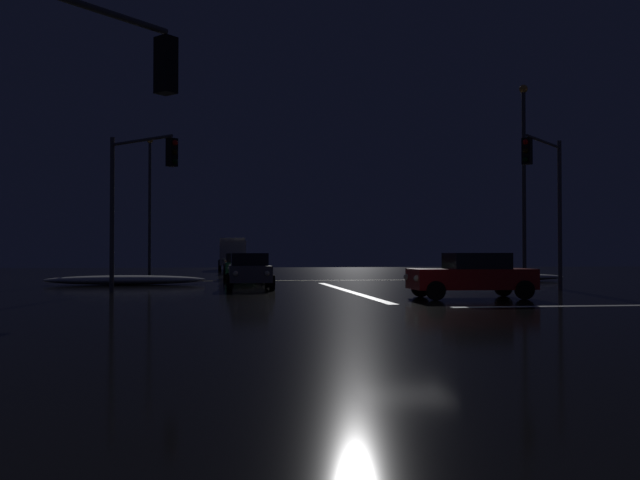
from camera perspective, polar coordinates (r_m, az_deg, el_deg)
The scene contains 18 objects.
ground at distance 19.99m, azimuth 6.97°, elevation -5.68°, with size 120.00×120.00×0.10m, color black.
stop_line_north at distance 28.90m, azimuth 2.29°, elevation -4.18°, with size 0.35×15.74×0.01m.
centre_line_ns at distance 40.36m, azimuth -0.64°, elevation -3.32°, with size 22.00×0.15×0.01m.
snow_bank_left_curb at distance 36.01m, azimuth -15.66°, elevation -3.18°, with size 7.90×1.50×0.47m.
snow_bank_right_curb at distance 40.52m, azimuth 13.92°, elevation -2.98°, with size 8.57×1.50×0.43m.
sedan_gray at distance 31.18m, azimuth -5.79°, elevation -2.49°, with size 2.02×4.33×1.57m.
sedan_silver at distance 37.26m, azimuth -5.91°, elevation -2.27°, with size 2.02×4.33×1.57m.
sedan_green at distance 42.78m, azimuth -6.56°, elevation -2.12°, with size 2.02×4.33×1.57m.
sedan_black at distance 48.10m, azimuth -6.11°, elevation -2.01°, with size 2.02×4.33×1.57m.
sedan_orange at distance 54.32m, azimuth -6.83°, elevation -1.91°, with size 2.02×4.33×1.57m.
sedan_white at distance 61.00m, azimuth -6.97°, elevation -1.83°, with size 2.02×4.33×1.57m.
box_truck at distance 68.56m, azimuth -7.19°, elevation -0.99°, with size 2.68×8.28×3.08m.
sedan_red_crossing at distance 24.73m, azimuth 12.35°, elevation -2.82°, with size 4.33×2.02×1.57m.
traffic_signal_sw at distance 11.86m, azimuth -22.59°, elevation 11.69°, with size 3.69×3.69×5.95m.
traffic_signal_ne at distance 30.91m, azimuth 18.08°, elevation 4.38°, with size 3.09×3.09×6.52m.
traffic_signal_nw at distance 28.05m, azimuth -14.79°, elevation 4.49°, with size 2.85×2.85×6.23m.
streetlamp_right_near at distance 37.56m, azimuth 16.35°, elevation 5.50°, with size 0.44×0.44×10.29m.
streetlamp_left_far at distance 50.43m, azimuth -13.77°, elevation 3.49°, with size 0.44×0.44×9.76m.
Camera 1 is at (-5.12, -19.25, 1.53)m, focal length 39.09 mm.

